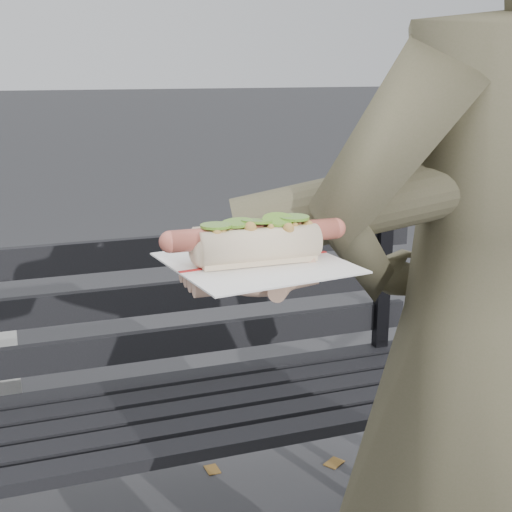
{
  "coord_description": "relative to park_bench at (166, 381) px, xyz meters",
  "views": [
    {
      "loc": [
        -0.28,
        -0.85,
        1.3
      ],
      "look_at": [
        -0.02,
        -0.1,
        1.09
      ],
      "focal_mm": 50.0,
      "sensor_mm": 36.0,
      "label": 1
    }
  ],
  "objects": [
    {
      "name": "park_bench",
      "position": [
        0.0,
        0.0,
        0.0
      ],
      "size": [
        1.5,
        0.44,
        0.88
      ],
      "color": "black",
      "rests_on": "ground"
    },
    {
      "name": "person",
      "position": [
        0.33,
        -0.81,
        0.33
      ],
      "size": [
        0.67,
        0.49,
        1.71
      ],
      "primitive_type": "imported",
      "rotation": [
        0.0,
        0.0,
        3.28
      ],
      "color": "#484730",
      "rests_on": "ground"
    },
    {
      "name": "held_hotdog",
      "position": [
        0.12,
        -0.84,
        0.6
      ],
      "size": [
        0.63,
        0.31,
        0.2
      ],
      "color": "#484730"
    }
  ]
}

